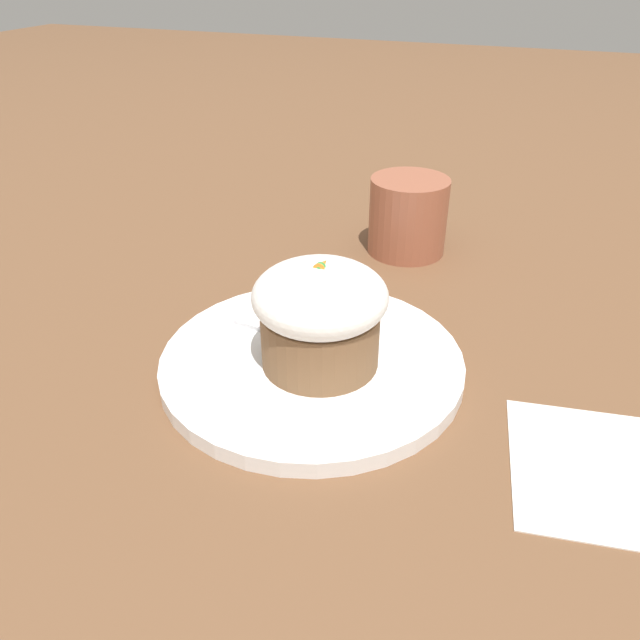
{
  "coord_description": "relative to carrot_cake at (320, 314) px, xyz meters",
  "views": [
    {
      "loc": [
        -0.41,
        -0.16,
        0.32
      ],
      "look_at": [
        -0.01,
        -0.01,
        0.06
      ],
      "focal_mm": 35.0,
      "sensor_mm": 36.0,
      "label": 1
    }
  ],
  "objects": [
    {
      "name": "carrot_cake",
      "position": [
        0.0,
        0.0,
        0.0
      ],
      "size": [
        0.11,
        0.11,
        0.09
      ],
      "color": "brown",
      "rests_on": "dessert_plate"
    },
    {
      "name": "paper_napkin",
      "position": [
        -0.04,
        -0.22,
        -0.06
      ],
      "size": [
        0.15,
        0.13,
        0.0
      ],
      "color": "white",
      "rests_on": "ground_plane"
    },
    {
      "name": "dessert_plate",
      "position": [
        0.01,
        0.01,
        -0.05
      ],
      "size": [
        0.26,
        0.26,
        0.01
      ],
      "color": "white",
      "rests_on": "ground_plane"
    },
    {
      "name": "coffee_cup",
      "position": [
        0.27,
        -0.01,
        -0.02
      ],
      "size": [
        0.13,
        0.09,
        0.09
      ],
      "color": "#9E563D",
      "rests_on": "ground_plane"
    },
    {
      "name": "ground_plane",
      "position": [
        0.01,
        0.01,
        -0.06
      ],
      "size": [
        4.0,
        4.0,
        0.0
      ],
      "primitive_type": "plane",
      "color": "brown"
    },
    {
      "name": "spoon",
      "position": [
        0.02,
        0.02,
        -0.04
      ],
      "size": [
        0.04,
        0.11,
        0.01
      ],
      "color": "silver",
      "rests_on": "dessert_plate"
    }
  ]
}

